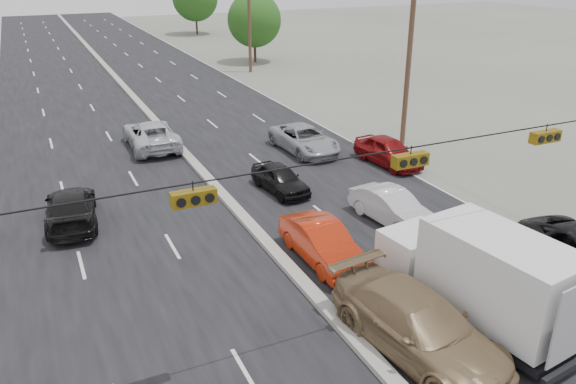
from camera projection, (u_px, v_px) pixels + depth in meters
name	position (u px, v px, depth m)	size (l,w,h in m)	color
ground	(353.00, 341.00, 16.61)	(200.00, 200.00, 0.00)	#606356
road_surface	(143.00, 109.00, 41.66)	(20.00, 160.00, 0.02)	black
center_median	(143.00, 108.00, 41.62)	(0.50, 160.00, 0.20)	gray
utility_pole_right_b	(409.00, 58.00, 32.02)	(1.60, 0.30, 10.00)	#422D1E
utility_pole_right_c	(249.00, 18.00, 52.89)	(1.60, 0.30, 10.00)	#422D1E
traffic_signals	(407.00, 159.00, 15.02)	(25.00, 0.30, 0.54)	black
tree_right_mid	(254.00, 20.00, 58.33)	(5.60, 5.60, 7.14)	#382619
box_truck	(479.00, 274.00, 16.96)	(2.93, 6.46, 3.17)	black
tan_sedan	(418.00, 326.00, 15.86)	(2.43, 5.99, 1.74)	olive
red_sedan	(322.00, 243.00, 20.68)	(1.55, 4.45, 1.47)	#B4250B
queue_car_a	(280.00, 179.00, 26.86)	(1.53, 3.81, 1.30)	black
queue_car_b	(392.00, 208.00, 23.67)	(1.49, 4.26, 1.40)	silver
queue_car_c	(304.00, 139.00, 32.36)	(2.42, 5.25, 1.46)	#95999C
queue_car_e	(388.00, 151.00, 30.33)	(1.77, 4.40, 1.50)	maroon
oncoming_near	(71.00, 208.00, 23.60)	(2.02, 4.96, 1.44)	black
oncoming_far	(151.00, 135.00, 32.99)	(2.65, 5.74, 1.60)	#B8BCC0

